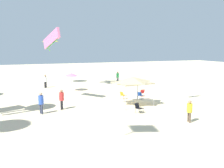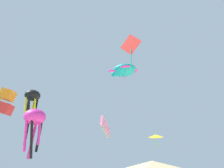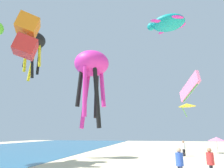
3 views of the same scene
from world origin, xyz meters
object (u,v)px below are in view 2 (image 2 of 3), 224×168
at_px(beach_umbrella, 151,167).
at_px(kite_octopus_black, 32,97).
at_px(kite_box_orange, 6,102).
at_px(kite_turtle_teal, 124,71).
at_px(kite_octopus_magenta, 35,119).
at_px(kite_diamond_red, 131,45).
at_px(kite_parafoil_pink, 105,127).
at_px(kite_delta_yellow, 156,136).
at_px(canopy_tent, 153,165).

xyz_separation_m(beach_umbrella, kite_octopus_black, (-3.11, 19.88, 11.17)).
xyz_separation_m(kite_box_orange, kite_turtle_teal, (11.10, -11.65, 6.14)).
bearing_deg(kite_octopus_black, beach_umbrella, -176.05).
bearing_deg(kite_octopus_magenta, beach_umbrella, 24.65).
bearing_deg(kite_diamond_red, kite_octopus_black, 159.81).
xyz_separation_m(kite_parafoil_pink, kite_delta_yellow, (12.60, -1.58, 0.20)).
relative_size(kite_octopus_black, kite_turtle_teal, 1.17).
bearing_deg(kite_octopus_magenta, kite_parafoil_pink, 10.59).
relative_size(canopy_tent, kite_box_orange, 1.01).
bearing_deg(kite_octopus_magenta, kite_turtle_teal, 39.99).
height_order(kite_box_orange, kite_delta_yellow, kite_box_orange).
xyz_separation_m(kite_delta_yellow, kite_diamond_red, (-19.09, -4.95, 5.09)).
xyz_separation_m(kite_delta_yellow, kite_octopus_magenta, (-16.59, 8.86, 0.76)).
height_order(canopy_tent, kite_parafoil_pink, kite_parafoil_pink).
bearing_deg(kite_parafoil_pink, kite_diamond_red, -152.32).
bearing_deg(beach_umbrella, canopy_tent, -158.82).
distance_m(beach_umbrella, kite_octopus_black, 23.01).
relative_size(kite_box_orange, kite_octopus_magenta, 0.63).
bearing_deg(kite_delta_yellow, kite_box_orange, -58.01).
relative_size(kite_octopus_black, kite_box_orange, 1.67).
bearing_deg(canopy_tent, kite_octopus_black, 74.19).
distance_m(kite_parafoil_pink, kite_turtle_teal, 11.77).
height_order(beach_umbrella, kite_octopus_black, kite_octopus_black).
bearing_deg(kite_octopus_black, kite_delta_yellow, -156.14).
distance_m(kite_diamond_red, kite_octopus_magenta, 14.69).
bearing_deg(kite_turtle_teal, kite_octopus_magenta, 74.05).
distance_m(kite_box_orange, kite_turtle_teal, 17.22).
distance_m(kite_parafoil_pink, kite_diamond_red, 10.62).
bearing_deg(kite_box_orange, canopy_tent, 60.84).
relative_size(kite_octopus_black, kite_delta_yellow, 1.94).
bearing_deg(beach_umbrella, kite_octopus_black, 98.89).
height_order(kite_diamond_red, kite_turtle_teal, kite_turtle_teal).
bearing_deg(kite_turtle_teal, kite_box_orange, 59.53).
height_order(kite_box_orange, kite_octopus_magenta, kite_box_orange).
bearing_deg(kite_delta_yellow, kite_diamond_red, -4.38).
bearing_deg(kite_delta_yellow, kite_octopus_magenta, -47.01).
height_order(canopy_tent, beach_umbrella, canopy_tent).
bearing_deg(kite_parafoil_pink, kite_box_orange, 93.03).
xyz_separation_m(beach_umbrella, kite_parafoil_pink, (-5.61, 3.10, 4.27)).
distance_m(kite_parafoil_pink, kite_box_orange, 13.78).
xyz_separation_m(kite_octopus_black, kite_diamond_red, (-9.00, -23.31, -1.60)).
distance_m(beach_umbrella, kite_parafoil_pink, 7.70).
height_order(canopy_tent, kite_octopus_black, kite_octopus_black).
distance_m(beach_umbrella, kite_delta_yellow, 8.43).
bearing_deg(kite_delta_yellow, kite_parafoil_pink, -26.06).
xyz_separation_m(beach_umbrella, kite_diamond_red, (-12.11, -3.43, 9.56)).
distance_m(canopy_tent, beach_umbrella, 10.53).
bearing_deg(kite_turtle_teal, canopy_tent, 141.75).
relative_size(kite_diamond_red, kite_turtle_teal, 0.56).
bearing_deg(kite_box_orange, kite_delta_yellow, 110.41).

